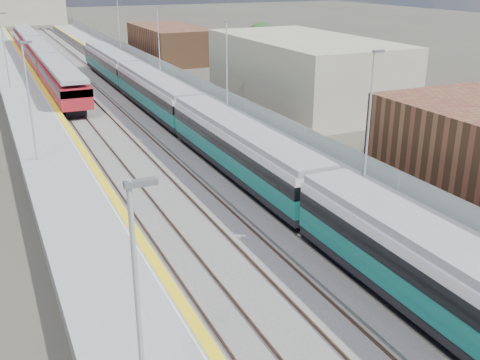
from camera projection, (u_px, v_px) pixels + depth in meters
ground at (132, 108)px, 54.08m from camera, size 320.00×320.00×0.00m
ballast_bed at (103, 104)px, 55.32m from camera, size 10.50×155.00×0.06m
tracks at (105, 100)px, 56.95m from camera, size 8.96×160.00×0.17m
platform_right at (175, 93)px, 58.07m from camera, size 4.70×155.00×8.52m
platform_left at (29, 106)px, 52.49m from camera, size 4.30×155.00×8.52m
green_train at (191, 115)px, 42.96m from camera, size 2.68×74.79×2.95m
red_train at (40, 56)px, 72.31m from camera, size 2.80×56.74×3.53m
tree_d at (262, 40)px, 72.72m from camera, size 4.57×4.57×6.20m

